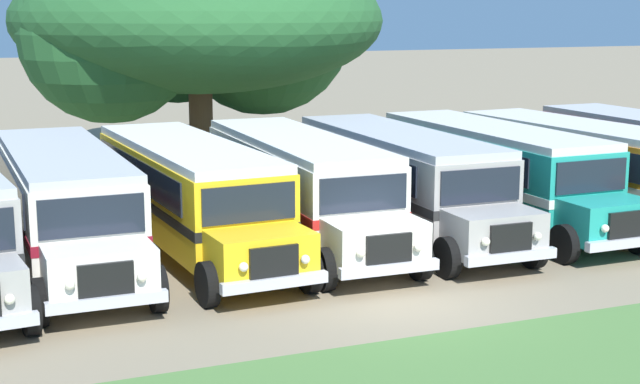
{
  "coord_description": "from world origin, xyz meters",
  "views": [
    {
      "loc": [
        -9.18,
        -17.58,
        6.31
      ],
      "look_at": [
        0.0,
        4.66,
        1.6
      ],
      "focal_mm": 52.96,
      "sensor_mm": 36.0,
      "label": 1
    }
  ],
  "objects": [
    {
      "name": "ground_plane",
      "position": [
        0.0,
        0.0,
        0.0
      ],
      "size": [
        220.0,
        220.0,
        0.0
      ],
      "primitive_type": "plane",
      "color": "#84755B"
    },
    {
      "name": "parked_bus_slot_2",
      "position": [
        -6.28,
        6.24,
        1.58
      ],
      "size": [
        2.7,
        10.84,
        2.82
      ],
      "rotation": [
        0.0,
        0.0,
        -1.57
      ],
      "color": "silver",
      "rests_on": "ground_plane"
    },
    {
      "name": "parked_bus_slot_3",
      "position": [
        -3.05,
        6.22,
        1.58
      ],
      "size": [
        3.14,
        10.9,
        2.82
      ],
      "rotation": [
        0.0,
        0.0,
        -1.52
      ],
      "color": "yellow",
      "rests_on": "ground_plane"
    },
    {
      "name": "parked_bus_slot_4",
      "position": [
        0.07,
        6.27,
        1.58
      ],
      "size": [
        2.86,
        10.86,
        2.82
      ],
      "rotation": [
        0.0,
        0.0,
        -1.59
      ],
      "color": "silver",
      "rests_on": "ground_plane"
    },
    {
      "name": "parked_bus_slot_5",
      "position": [
        3.11,
        6.1,
        1.58
      ],
      "size": [
        2.81,
        10.86,
        2.82
      ],
      "rotation": [
        0.0,
        0.0,
        -1.59
      ],
      "color": "#9E9993",
      "rests_on": "ground_plane"
    },
    {
      "name": "parked_bus_slot_6",
      "position": [
        6.32,
        6.15,
        1.58
      ],
      "size": [
        2.82,
        10.86,
        2.82
      ],
      "rotation": [
        0.0,
        0.0,
        -1.56
      ],
      "color": "teal",
      "rests_on": "ground_plane"
    },
    {
      "name": "parked_bus_slot_7",
      "position": [
        9.24,
        5.57,
        1.58
      ],
      "size": [
        3.41,
        10.95,
        2.82
      ],
      "rotation": [
        0.0,
        0.0,
        -1.49
      ],
      "color": "orange",
      "rests_on": "ground_plane"
    },
    {
      "name": "broad_shade_tree",
      "position": [
        0.92,
        20.07,
        5.79
      ],
      "size": [
        14.54,
        14.97,
        10.15
      ],
      "color": "brown",
      "rests_on": "ground_plane"
    }
  ]
}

